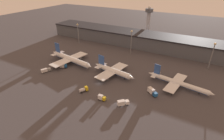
{
  "coord_description": "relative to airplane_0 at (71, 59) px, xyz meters",
  "views": [
    {
      "loc": [
        58.33,
        -87.2,
        67.2
      ],
      "look_at": [
        3.79,
        12.52,
        6.0
      ],
      "focal_mm": 28.0,
      "sensor_mm": 36.0,
      "label": 1
    }
  ],
  "objects": [
    {
      "name": "ground",
      "position": [
        39.28,
        -16.24,
        -3.84
      ],
      "size": [
        600.0,
        600.0,
        0.0
      ],
      "primitive_type": "plane",
      "color": "#423F44"
    },
    {
      "name": "service_vehicle_5",
      "position": [
        35.95,
        -29.48,
        -2.04
      ],
      "size": [
        5.0,
        6.17,
        3.29
      ],
      "rotation": [
        0.0,
        0.0,
        1.03
      ],
      "color": "gold",
      "rests_on": "ground"
    },
    {
      "name": "lamp_post_1",
      "position": [
        37.27,
        45.05,
        11.1
      ],
      "size": [
        1.8,
        1.8,
        23.26
      ],
      "color": "slate",
      "rests_on": "ground"
    },
    {
      "name": "airplane_2",
      "position": [
        88.73,
        6.55,
        -0.91
      ],
      "size": [
        45.44,
        28.87,
        12.09
      ],
      "rotation": [
        0.0,
        0.0,
        -0.16
      ],
      "color": "white",
      "rests_on": "ground"
    },
    {
      "name": "service_vehicle_3",
      "position": [
        76.17,
        -10.54,
        -1.72
      ],
      "size": [
        7.77,
        6.4,
        3.87
      ],
      "rotation": [
        0.0,
        0.0,
        -0.61
      ],
      "color": "#195199",
      "rests_on": "ground"
    },
    {
      "name": "lamp_post_2",
      "position": [
        105.93,
        45.05,
        10.81
      ],
      "size": [
        1.8,
        1.8,
        22.75
      ],
      "color": "slate",
      "rests_on": "ground"
    },
    {
      "name": "airplane_0",
      "position": [
        0.0,
        0.0,
        0.0
      ],
      "size": [
        49.98,
        36.62,
        14.76
      ],
      "rotation": [
        0.0,
        0.0,
        -0.16
      ],
      "color": "white",
      "rests_on": "ground"
    },
    {
      "name": "lamp_post_0",
      "position": [
        -26.36,
        45.05,
        10.32
      ],
      "size": [
        1.8,
        1.8,
        21.87
      ],
      "color": "slate",
      "rests_on": "ground"
    },
    {
      "name": "service_vehicle_0",
      "position": [
        0.45,
        -10.13,
        -1.84
      ],
      "size": [
        5.96,
        4.52,
        3.67
      ],
      "rotation": [
        0.0,
        0.0,
        0.48
      ],
      "color": "#195199",
      "rests_on": "ground"
    },
    {
      "name": "service_vehicle_2",
      "position": [
        -6.65,
        -22.2,
        -2.06
      ],
      "size": [
        4.78,
        7.79,
        3.15
      ],
      "rotation": [
        0.0,
        0.0,
        1.19
      ],
      "color": "#9EA3A8",
      "rests_on": "ground"
    },
    {
      "name": "service_vehicle_1",
      "position": [
        50.9,
        -31.28,
        -1.92
      ],
      "size": [
        4.79,
        2.14,
        3.53
      ],
      "rotation": [
        0.0,
        0.0,
        0.02
      ],
      "color": "gold",
      "rests_on": "ground"
    },
    {
      "name": "airplane_1",
      "position": [
        42.4,
        -0.77,
        -0.23
      ],
      "size": [
        36.98,
        32.11,
        13.41
      ],
      "rotation": [
        0.0,
        0.0,
        -0.16
      ],
      "color": "white",
      "rests_on": "ground"
    },
    {
      "name": "terminal_building",
      "position": [
        39.28,
        69.72,
        3.5
      ],
      "size": [
        220.48,
        27.6,
        14.59
      ],
      "color": "#4C515B",
      "rests_on": "ground"
    },
    {
      "name": "control_tower",
      "position": [
        34.81,
        101.02,
        18.05
      ],
      "size": [
        9.0,
        9.0,
        37.37
      ],
      "color": "#99999E",
      "rests_on": "ground"
    },
    {
      "name": "service_vehicle_4",
      "position": [
        64.37,
        -29.58,
        -1.86
      ],
      "size": [
        6.55,
        6.56,
        3.59
      ],
      "rotation": [
        0.0,
        0.0,
        0.79
      ],
      "color": "white",
      "rests_on": "ground"
    }
  ]
}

